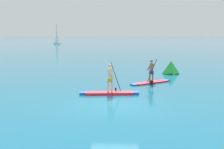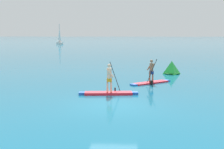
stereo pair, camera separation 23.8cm
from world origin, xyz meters
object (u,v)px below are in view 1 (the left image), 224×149
at_px(paddleboarder_mid_center, 110,89).
at_px(sailboat_left_horizon, 57,41).
at_px(paddleboarder_far_right, 151,78).
at_px(race_marker_buoy, 171,68).

bearing_deg(paddleboarder_mid_center, sailboat_left_horizon, 99.99).
relative_size(paddleboarder_far_right, race_marker_buoy, 2.13).
bearing_deg(sailboat_left_horizon, race_marker_buoy, -5.85).
distance_m(paddleboarder_mid_center, sailboat_left_horizon, 75.47).
bearing_deg(paddleboarder_far_right, paddleboarder_mid_center, 17.81).
distance_m(paddleboarder_mid_center, race_marker_buoy, 10.17).
bearing_deg(race_marker_buoy, paddleboarder_far_right, -112.65).
relative_size(paddleboarder_mid_center, paddleboarder_far_right, 1.16).
xyz_separation_m(paddleboarder_far_right, sailboat_left_horizon, (-22.67, 68.74, 0.45)).
distance_m(paddleboarder_mid_center, paddleboarder_far_right, 4.83).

